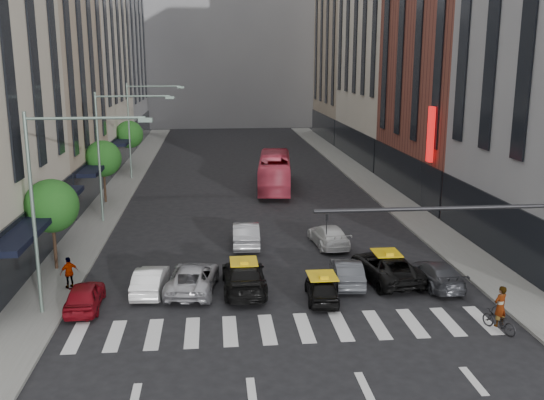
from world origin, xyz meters
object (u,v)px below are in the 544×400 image
object	(u,v)px
car_red	(85,296)
bus	(275,172)
streetlamp_near	(54,187)
motorcycle	(499,321)
car_white_front	(151,280)
streetlamp_far	(139,118)
taxi_left	(244,276)
pedestrian_far	(69,273)
streetlamp_mid	(112,140)
taxi_center	(322,288)

from	to	relation	value
car_red	bus	size ratio (longest dim) A/B	0.34
streetlamp_near	car_red	world-z (taller)	streetlamp_near
motorcycle	car_white_front	bearing A→B (deg)	-44.36
streetlamp_far	car_white_front	xyz separation A→B (m)	(3.68, -29.73, -5.25)
taxi_left	bus	bearing A→B (deg)	-99.70
taxi_left	pedestrian_far	distance (m)	8.69
pedestrian_far	taxi_left	bearing A→B (deg)	140.05
streetlamp_near	taxi_left	world-z (taller)	streetlamp_near
car_white_front	taxi_left	xyz separation A→B (m)	(4.61, -0.20, 0.10)
motorcycle	pedestrian_far	bearing A→B (deg)	-41.94
streetlamp_mid	car_red	xyz separation A→B (m)	(0.84, -15.47, -5.26)
taxi_center	pedestrian_far	distance (m)	12.55
bus	streetlamp_mid	bearing A→B (deg)	45.91
car_white_front	taxi_left	size ratio (longest dim) A/B	0.76
motorcycle	taxi_center	bearing A→B (deg)	-53.69
streetlamp_near	bus	size ratio (longest dim) A/B	0.80
streetlamp_mid	taxi_center	world-z (taller)	streetlamp_mid
car_white_front	pedestrian_far	xyz separation A→B (m)	(-4.04, 0.66, 0.30)
car_red	streetlamp_near	bearing A→B (deg)	30.34
streetlamp_far	motorcycle	xyz separation A→B (m)	(18.80, -35.66, -5.44)
pedestrian_far	car_white_front	bearing A→B (deg)	136.40
streetlamp_near	bus	bearing A→B (deg)	64.79
streetlamp_near	taxi_center	xyz separation A→B (m)	(11.93, 0.43, -5.29)
streetlamp_far	taxi_left	bearing A→B (deg)	-74.52
streetlamp_mid	motorcycle	xyz separation A→B (m)	(18.80, -19.66, -5.44)
streetlamp_far	motorcycle	distance (m)	40.68
car_red	bus	xyz separation A→B (m)	(11.48, 25.64, 0.93)
car_red	motorcycle	size ratio (longest dim) A/B	2.15
taxi_center	bus	size ratio (longest dim) A/B	0.32
bus	pedestrian_far	distance (m)	26.48
taxi_left	bus	size ratio (longest dim) A/B	0.46
car_red	streetlamp_mid	bearing A→B (deg)	-88.84
streetlamp_mid	streetlamp_far	size ratio (longest dim) A/B	1.00
taxi_center	motorcycle	world-z (taller)	taxi_center
streetlamp_far	motorcycle	bearing A→B (deg)	-62.20
streetlamp_far	bus	xyz separation A→B (m)	(12.32, -5.83, -4.33)
streetlamp_near	streetlamp_mid	distance (m)	16.00
streetlamp_near	taxi_left	distance (m)	9.98
car_red	pedestrian_far	bearing A→B (deg)	-65.41
streetlamp_near	pedestrian_far	bearing A→B (deg)	96.92
bus	taxi_center	bearing A→B (deg)	95.51
bus	taxi_left	bearing A→B (deg)	86.88
streetlamp_mid	car_white_front	bearing A→B (deg)	-74.99
car_white_front	motorcycle	size ratio (longest dim) A/B	2.23
taxi_center	car_red	bearing A→B (deg)	3.46
car_red	taxi_center	world-z (taller)	car_red
streetlamp_far	car_white_front	world-z (taller)	streetlamp_far
streetlamp_mid	taxi_left	world-z (taller)	streetlamp_mid
bus	motorcycle	distance (m)	30.55
streetlamp_near	motorcycle	distance (m)	19.91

